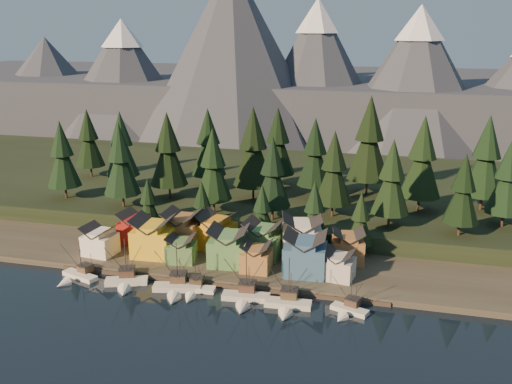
% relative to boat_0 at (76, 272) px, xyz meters
% --- Properties ---
extents(ground, '(500.00, 500.00, 0.00)m').
position_rel_boat_0_xyz_m(ground, '(33.76, -10.31, -1.90)').
color(ground, black).
rests_on(ground, ground).
extents(shore_strip, '(400.00, 50.00, 1.50)m').
position_rel_boat_0_xyz_m(shore_strip, '(33.76, 29.69, -1.15)').
color(shore_strip, '#343126').
rests_on(shore_strip, ground).
extents(hillside, '(420.00, 100.00, 6.00)m').
position_rel_boat_0_xyz_m(hillside, '(33.76, 79.69, 1.10)').
color(hillside, black).
rests_on(hillside, ground).
extents(dock, '(80.00, 4.00, 1.00)m').
position_rel_boat_0_xyz_m(dock, '(33.76, 6.19, -1.40)').
color(dock, '#443C30').
rests_on(dock, ground).
extents(mountain_ridge, '(560.00, 190.00, 90.00)m').
position_rel_boat_0_xyz_m(mountain_ridge, '(29.56, 203.28, 24.16)').
color(mountain_ridge, '#434956').
rests_on(mountain_ridge, ground).
extents(boat_0, '(10.26, 10.66, 10.47)m').
position_rel_boat_0_xyz_m(boat_0, '(0.00, 0.00, 0.00)').
color(boat_0, white).
rests_on(boat_0, ground).
extents(boat_1, '(10.65, 11.22, 12.32)m').
position_rel_boat_0_xyz_m(boat_1, '(13.15, -0.19, 0.50)').
color(boat_1, silver).
rests_on(boat_1, ground).
extents(boat_2, '(11.80, 12.44, 12.65)m').
position_rel_boat_0_xyz_m(boat_2, '(25.94, -0.50, 0.46)').
color(boat_2, beige).
rests_on(boat_2, ground).
extents(boat_3, '(9.73, 10.49, 10.18)m').
position_rel_boat_0_xyz_m(boat_3, '(29.89, 0.25, -0.05)').
color(boat_3, white).
rests_on(boat_3, ground).
extents(boat_4, '(11.18, 12.00, 12.58)m').
position_rel_boat_0_xyz_m(boat_4, '(42.41, -1.05, 0.48)').
color(boat_4, beige).
rests_on(boat_4, ground).
extents(boat_5, '(10.52, 11.37, 12.37)m').
position_rel_boat_0_xyz_m(boat_5, '(52.12, -1.89, 0.48)').
color(boat_5, beige).
rests_on(boat_5, ground).
extents(boat_6, '(8.66, 9.11, 9.91)m').
position_rel_boat_0_xyz_m(boat_6, '(64.97, -0.86, 0.02)').
color(boat_6, beige).
rests_on(boat_6, ground).
extents(house_front_0, '(8.47, 8.09, 7.77)m').
position_rel_boat_0_xyz_m(house_front_0, '(-0.33, 12.47, 3.68)').
color(house_front_0, white).
rests_on(house_front_0, shore_strip).
extents(house_front_1, '(10.49, 10.12, 10.35)m').
position_rel_boat_0_xyz_m(house_front_1, '(13.47, 15.48, 5.04)').
color(house_front_1, gold).
rests_on(house_front_1, shore_strip).
extents(house_front_2, '(7.83, 7.88, 6.83)m').
position_rel_boat_0_xyz_m(house_front_2, '(21.72, 13.56, 3.19)').
color(house_front_2, '#4F7C43').
rests_on(house_front_2, shore_strip).
extents(house_front_3, '(10.29, 9.88, 9.68)m').
position_rel_boat_0_xyz_m(house_front_3, '(33.95, 14.63, 4.69)').
color(house_front_3, '#508548').
rests_on(house_front_3, shore_strip).
extents(house_front_4, '(7.05, 7.59, 7.08)m').
position_rel_boat_0_xyz_m(house_front_4, '(41.43, 12.85, 3.33)').
color(house_front_4, olive).
rests_on(house_front_4, shore_strip).
extents(house_front_5, '(10.41, 9.57, 10.39)m').
position_rel_boat_0_xyz_m(house_front_5, '(53.20, 13.62, 5.06)').
color(house_front_5, '#345A7C').
rests_on(house_front_5, shore_strip).
extents(house_front_6, '(8.01, 7.68, 7.09)m').
position_rel_boat_0_xyz_m(house_front_6, '(61.27, 13.02, 3.33)').
color(house_front_6, beige).
rests_on(house_front_6, shore_strip).
extents(house_back_0, '(9.07, 8.79, 8.94)m').
position_rel_boat_0_xyz_m(house_back_0, '(5.51, 21.84, 4.30)').
color(house_back_0, maroon).
rests_on(house_back_0, shore_strip).
extents(house_back_1, '(9.11, 9.22, 10.19)m').
position_rel_boat_0_xyz_m(house_back_1, '(18.69, 22.36, 4.95)').
color(house_back_1, '#905E33').
rests_on(house_back_1, shore_strip).
extents(house_back_2, '(10.65, 10.06, 9.72)m').
position_rel_boat_0_xyz_m(house_back_2, '(27.51, 24.07, 4.71)').
color(house_back_2, orange).
rests_on(house_back_2, shore_strip).
extents(house_back_3, '(10.12, 9.19, 9.51)m').
position_rel_boat_0_xyz_m(house_back_3, '(41.05, 21.73, 4.60)').
color(house_back_3, '#4E8246').
rests_on(house_back_3, shore_strip).
extents(house_back_4, '(11.89, 11.60, 10.80)m').
position_rel_boat_0_xyz_m(house_back_4, '(50.49, 24.44, 5.27)').
color(house_back_4, white).
rests_on(house_back_4, shore_strip).
extents(house_back_5, '(9.04, 9.11, 8.67)m').
position_rel_boat_0_xyz_m(house_back_5, '(62.42, 23.06, 4.16)').
color(house_back_5, '#956335').
rests_on(house_back_5, shore_strip).
extents(tree_hill_0, '(10.65, 10.65, 24.80)m').
position_rel_boat_0_xyz_m(tree_hill_0, '(-28.24, 41.69, 17.66)').
color(tree_hill_0, '#332319').
rests_on(tree_hill_0, hillside).
extents(tree_hill_1, '(11.11, 11.11, 25.89)m').
position_rel_boat_0_xyz_m(tree_hill_1, '(-16.24, 57.69, 18.26)').
color(tree_hill_1, '#332319').
rests_on(tree_hill_1, hillside).
extents(tree_hill_2, '(11.04, 11.04, 25.73)m').
position_rel_boat_0_xyz_m(tree_hill_2, '(-6.24, 37.69, 18.17)').
color(tree_hill_2, '#332319').
rests_on(tree_hill_2, hillside).
extents(tree_hill_3, '(11.82, 11.82, 27.54)m').
position_rel_boat_0_xyz_m(tree_hill_3, '(3.76, 49.69, 19.16)').
color(tree_hill_3, '#332319').
rests_on(tree_hill_3, hillside).
extents(tree_hill_4, '(11.53, 11.53, 26.86)m').
position_rel_boat_0_xyz_m(tree_hill_4, '(11.76, 64.69, 18.79)').
color(tree_hill_4, '#332319').
rests_on(tree_hill_4, hillside).
extents(tree_hill_5, '(10.76, 10.76, 25.06)m').
position_rel_boat_0_xyz_m(tree_hill_5, '(21.76, 39.69, 17.80)').
color(tree_hill_5, '#332319').
rests_on(tree_hill_5, hillside).
extents(tree_hill_6, '(12.63, 12.63, 29.43)m').
position_rel_boat_0_xyz_m(tree_hill_6, '(29.76, 54.69, 20.19)').
color(tree_hill_6, '#332319').
rests_on(tree_hill_6, hillside).
extents(tree_hill_7, '(10.24, 10.24, 23.86)m').
position_rel_boat_0_xyz_m(tree_hill_7, '(39.76, 37.69, 17.15)').
color(tree_hill_7, '#332319').
rests_on(tree_hill_7, hillside).
extents(tree_hill_8, '(10.99, 10.99, 25.60)m').
position_rel_boat_0_xyz_m(tree_hill_8, '(47.76, 61.69, 18.10)').
color(tree_hill_8, '#332319').
rests_on(tree_hill_8, hillside).
extents(tree_hill_9, '(10.74, 10.74, 25.02)m').
position_rel_boat_0_xyz_m(tree_hill_9, '(55.76, 44.69, 17.78)').
color(tree_hill_9, '#332319').
rests_on(tree_hill_9, hillside).
extents(tree_hill_10, '(13.73, 13.73, 31.99)m').
position_rel_boat_0_xyz_m(tree_hill_10, '(63.76, 69.69, 21.60)').
color(tree_hill_10, '#332319').
rests_on(tree_hill_10, hillside).
extents(tree_hill_11, '(10.47, 10.47, 24.38)m').
position_rel_boat_0_xyz_m(tree_hill_11, '(71.76, 39.69, 17.43)').
color(tree_hill_11, '#332319').
rests_on(tree_hill_11, hillside).
extents(tree_hill_12, '(12.24, 12.24, 28.50)m').
position_rel_boat_0_xyz_m(tree_hill_12, '(79.76, 55.69, 19.69)').
color(tree_hill_12, '#332319').
rests_on(tree_hill_12, hillside).
extents(tree_hill_13, '(9.40, 9.40, 21.89)m').
position_rel_boat_0_xyz_m(tree_hill_13, '(89.76, 37.69, 16.07)').
color(tree_hill_13, '#332319').
rests_on(tree_hill_13, hillside).
extents(tree_hill_14, '(12.18, 12.18, 28.38)m').
position_rel_boat_0_xyz_m(tree_hill_14, '(97.76, 61.69, 19.62)').
color(tree_hill_14, '#332319').
rests_on(tree_hill_14, hillside).
extents(tree_hill_15, '(11.63, 11.63, 27.08)m').
position_rel_boat_0_xyz_m(tree_hill_15, '(33.76, 71.69, 18.91)').
color(tree_hill_15, '#332319').
rests_on(tree_hill_15, hillside).
extents(tree_hill_16, '(10.55, 10.55, 24.57)m').
position_rel_boat_0_xyz_m(tree_hill_16, '(-34.24, 67.69, 17.53)').
color(tree_hill_16, '#332319').
rests_on(tree_hill_16, hillside).
extents(tree_hill_17, '(10.41, 10.41, 24.24)m').
position_rel_boat_0_xyz_m(tree_hill_17, '(101.76, 47.69, 17.36)').
color(tree_hill_17, '#332319').
rests_on(tree_hill_17, hillside).
extents(tree_shore_0, '(7.05, 7.05, 16.42)m').
position_rel_boat_0_xyz_m(tree_shore_0, '(5.76, 29.69, 8.57)').
color(tree_shore_0, '#332319').
rests_on(tree_shore_0, shore_strip).
extents(tree_shore_1, '(7.15, 7.15, 16.67)m').
position_rel_boat_0_xyz_m(tree_shore_1, '(21.76, 29.69, 8.71)').
color(tree_shore_1, '#332319').
rests_on(tree_shore_1, shore_strip).
extents(tree_shore_2, '(7.31, 7.31, 17.03)m').
position_rel_boat_0_xyz_m(tree_shore_2, '(38.76, 29.69, 8.90)').
color(tree_shore_2, '#332319').
rests_on(tree_shore_2, shore_strip).
extents(tree_shore_3, '(8.11, 8.11, 18.89)m').
position_rel_boat_0_xyz_m(tree_shore_3, '(52.76, 29.69, 9.93)').
color(tree_shore_3, '#332319').
rests_on(tree_shore_3, shore_strip).
extents(tree_shore_4, '(7.19, 7.19, 16.75)m').
position_rel_boat_0_xyz_m(tree_shore_4, '(64.76, 29.69, 8.75)').
color(tree_shore_4, '#332319').
rests_on(tree_shore_4, shore_strip).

